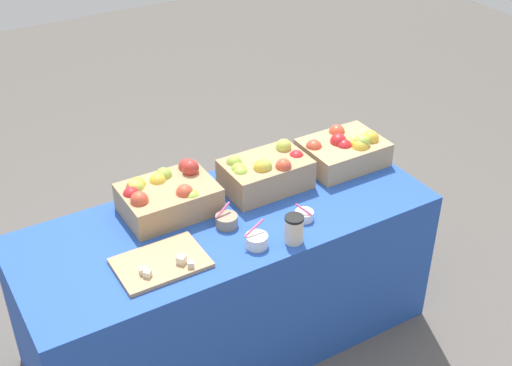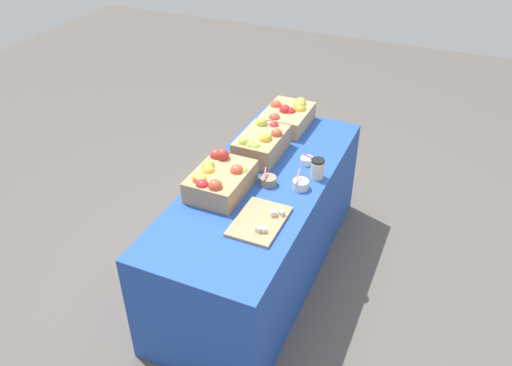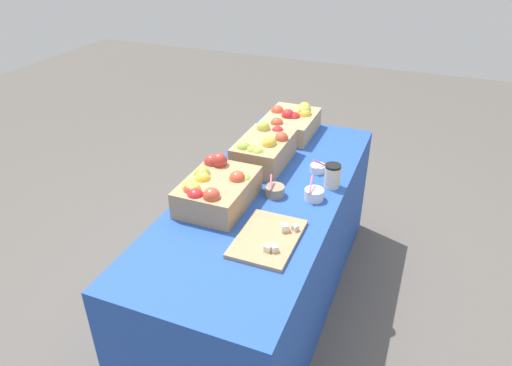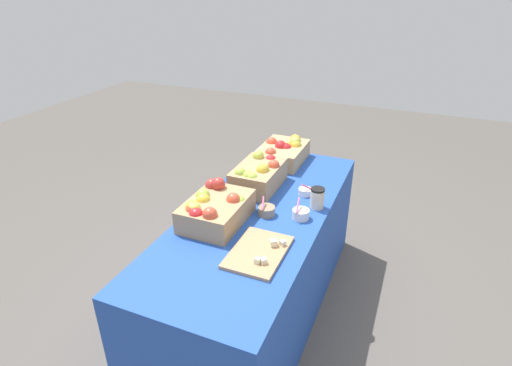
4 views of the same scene
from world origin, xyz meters
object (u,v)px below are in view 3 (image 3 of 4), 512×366
(sample_bowl_mid, at_px, (275,191))
(sample_bowl_far, at_px, (314,194))
(apple_crate_left, at_px, (291,122))
(apple_crate_middle, at_px, (264,150))
(coffee_cup, at_px, (332,176))
(sample_bowl_near, at_px, (318,168))
(apple_crate_right, at_px, (216,189))
(cutting_board_front, at_px, (268,238))

(sample_bowl_mid, xyz_separation_m, sample_bowl_far, (0.04, -0.19, 0.00))
(apple_crate_left, height_order, sample_bowl_mid, apple_crate_left)
(apple_crate_middle, distance_m, coffee_cup, 0.43)
(sample_bowl_far, bearing_deg, sample_bowl_near, 11.52)
(apple_crate_left, height_order, apple_crate_right, apple_crate_right)
(apple_crate_middle, distance_m, cutting_board_front, 0.72)
(cutting_board_front, distance_m, sample_bowl_far, 0.41)
(cutting_board_front, bearing_deg, coffee_cup, -14.63)
(cutting_board_front, xyz_separation_m, sample_bowl_far, (0.40, -0.09, 0.02))
(sample_bowl_near, bearing_deg, cutting_board_front, 177.09)
(cutting_board_front, relative_size, sample_bowl_mid, 3.72)
(apple_crate_left, distance_m, sample_bowl_near, 0.53)
(sample_bowl_far, bearing_deg, apple_crate_right, 116.40)
(sample_bowl_near, bearing_deg, apple_crate_middle, 92.60)
(sample_bowl_mid, height_order, sample_bowl_far, sample_bowl_far)
(cutting_board_front, bearing_deg, sample_bowl_near, -2.91)
(apple_crate_left, height_order, sample_bowl_near, apple_crate_left)
(apple_crate_left, xyz_separation_m, apple_crate_middle, (-0.45, 0.01, 0.01))
(apple_crate_right, distance_m, coffee_cup, 0.61)
(apple_crate_right, height_order, sample_bowl_far, apple_crate_right)
(cutting_board_front, bearing_deg, sample_bowl_far, -12.96)
(apple_crate_left, distance_m, sample_bowl_far, 0.80)
(apple_crate_middle, relative_size, sample_bowl_far, 3.73)
(apple_crate_left, relative_size, cutting_board_front, 1.08)
(sample_bowl_near, bearing_deg, apple_crate_right, 142.92)
(cutting_board_front, bearing_deg, apple_crate_left, 13.35)
(cutting_board_front, distance_m, coffee_cup, 0.57)
(apple_crate_left, relative_size, apple_crate_right, 0.96)
(apple_crate_middle, bearing_deg, cutting_board_front, -157.47)
(cutting_board_front, xyz_separation_m, sample_bowl_mid, (0.36, 0.10, 0.02))
(sample_bowl_far, bearing_deg, sample_bowl_mid, 101.36)
(sample_bowl_mid, xyz_separation_m, coffee_cup, (0.19, -0.24, 0.04))
(apple_crate_right, relative_size, sample_bowl_mid, 4.18)
(sample_bowl_mid, relative_size, sample_bowl_far, 0.92)
(sample_bowl_near, relative_size, sample_bowl_mid, 0.91)
(apple_crate_left, distance_m, apple_crate_middle, 0.45)
(apple_crate_right, height_order, sample_bowl_mid, apple_crate_right)
(apple_crate_right, relative_size, sample_bowl_far, 3.86)
(apple_crate_right, xyz_separation_m, sample_bowl_far, (0.21, -0.43, -0.05))
(apple_crate_left, height_order, apple_crate_middle, apple_crate_middle)
(apple_crate_middle, distance_m, apple_crate_right, 0.48)
(apple_crate_middle, bearing_deg, coffee_cup, -105.20)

